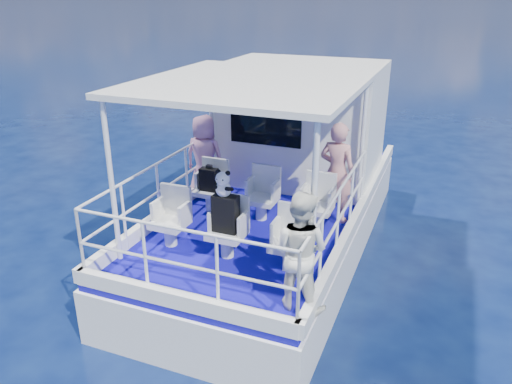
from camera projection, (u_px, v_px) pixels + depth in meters
The scene contains 20 objects.
ground at pixel (257, 273), 8.22m from camera, with size 2000.00×2000.00×0.00m, color #071137.
hull at pixel (277, 246), 9.08m from camera, with size 3.00×7.00×1.60m, color white.
deck at pixel (278, 203), 8.75m from camera, with size 2.90×6.90×0.10m, color #100A8D.
cabin at pixel (302, 122), 9.43m from camera, with size 2.85×2.00×2.20m, color white.
canopy at pixel (251, 83), 6.85m from camera, with size 3.00×3.20×0.08m, color white.
canopy_posts at pixel (250, 163), 7.24m from camera, with size 2.77×2.97×2.20m.
railings at pixel (242, 209), 7.19m from camera, with size 2.84×3.59×1.00m, color white, non-canonical shape.
seat_port_fwd at pixel (211, 200), 8.28m from camera, with size 0.48×0.46×0.38m, color silver.
seat_center_fwd at pixel (261, 208), 7.98m from camera, with size 0.48×0.46×0.38m, color silver.
seat_stbd_fwd at pixel (316, 217), 7.67m from camera, with size 0.48×0.46×0.38m, color silver.
seat_port_aft at pixel (170, 233), 7.17m from camera, with size 0.48×0.46×0.38m, color silver.
seat_center_aft at pixel (227, 244), 6.86m from camera, with size 0.48×0.46×0.38m, color silver.
seat_stbd_aft at pixel (289, 256), 6.55m from camera, with size 0.48×0.46×0.38m, color silver.
passenger_port_fwd at pixel (205, 157), 8.62m from camera, with size 0.55×0.39×1.48m, color #C881A5.
passenger_stbd_fwd at pixel (337, 173), 7.73m from camera, with size 0.58×0.38×1.60m, color tan.
passenger_stbd_aft at pixel (299, 251), 5.59m from camera, with size 0.70×0.54×1.44m, color silver.
backpack_port at pixel (209, 180), 8.10m from camera, with size 0.29×0.16×0.38m, color black.
backpack_center at pixel (226, 214), 6.71m from camera, with size 0.34×0.19×0.52m, color black.
compact_camera at pixel (209, 167), 8.03m from camera, with size 0.10×0.06×0.06m, color black.
panda at pixel (223, 183), 6.54m from camera, with size 0.23×0.20×0.36m, color white, non-canonical shape.
Camera 1 is at (2.62, -6.59, 4.35)m, focal length 35.00 mm.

